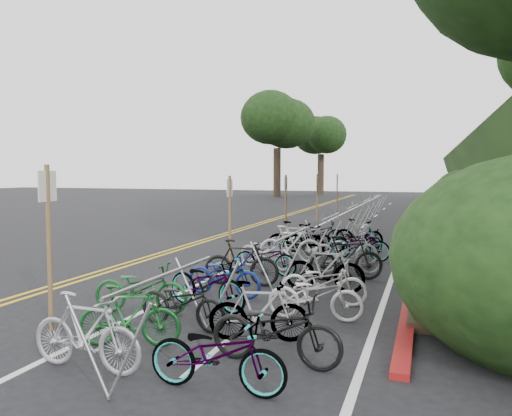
{
  "coord_description": "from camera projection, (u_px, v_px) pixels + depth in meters",
  "views": [
    {
      "loc": [
        5.98,
        -8.29,
        2.6
      ],
      "look_at": [
        0.09,
        8.81,
        1.3
      ],
      "focal_mm": 35.0,
      "sensor_mm": 36.0,
      "label": 1
    }
  ],
  "objects": [
    {
      "name": "ground",
      "position": [
        108.0,
        303.0,
        9.95
      ],
      "size": [
        120.0,
        120.0,
        0.0
      ],
      "primitive_type": "plane",
      "color": "black",
      "rests_on": "ground"
    },
    {
      "name": "road_markings",
      "position": [
        280.0,
        239.0,
        19.26
      ],
      "size": [
        7.47,
        80.0,
        0.01
      ],
      "color": "gold",
      "rests_on": "ground"
    },
    {
      "name": "red_curb",
      "position": [
        419.0,
        238.0,
        19.41
      ],
      "size": [
        0.25,
        28.0,
        0.1
      ],
      "primitive_type": "cube",
      "color": "maroon",
      "rests_on": "ground"
    },
    {
      "name": "tree_cluster",
      "position": [
        506.0,
        19.0,
        26.78
      ],
      "size": [
        31.85,
        53.54,
        17.31
      ],
      "color": "#2D2319",
      "rests_on": "ground"
    },
    {
      "name": "bike_rack_front",
      "position": [
        166.0,
        297.0,
        6.88
      ],
      "size": [
        1.16,
        2.87,
        1.21
      ],
      "color": "#96979A",
      "rests_on": "ground"
    },
    {
      "name": "bike_racks_rest",
      "position": [
        353.0,
        213.0,
        21.17
      ],
      "size": [
        1.14,
        23.0,
        1.17
      ],
      "color": "#96979A",
      "rests_on": "ground"
    },
    {
      "name": "signpost_near",
      "position": [
        49.0,
        237.0,
        8.12
      ],
      "size": [
        0.08,
        0.4,
        2.73
      ],
      "color": "brown",
      "rests_on": "ground"
    },
    {
      "name": "signposts_rest",
      "position": [
        303.0,
        198.0,
        22.85
      ],
      "size": [
        0.08,
        18.4,
        2.5
      ],
      "color": "brown",
      "rests_on": "ground"
    },
    {
      "name": "bike_front",
      "position": [
        141.0,
        288.0,
        9.19
      ],
      "size": [
        0.9,
        1.87,
        0.94
      ],
      "primitive_type": "imported",
      "rotation": [
        0.0,
        0.0,
        1.73
      ],
      "color": "#144C1E",
      "rests_on": "ground"
    },
    {
      "name": "bike_valet",
      "position": [
        292.0,
        263.0,
        11.62
      ],
      "size": [
        3.45,
        13.69,
        1.09
      ],
      "color": "#9E9EA3",
      "rests_on": "ground"
    }
  ]
}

